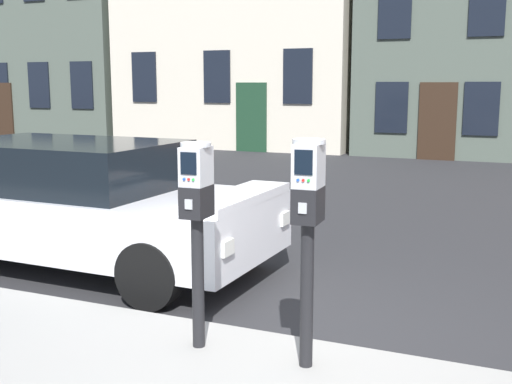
% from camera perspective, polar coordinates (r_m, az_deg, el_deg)
% --- Properties ---
extents(ground_plane, '(160.00, 160.00, 0.00)m').
position_cam_1_polar(ground_plane, '(4.90, 1.31, -14.98)').
color(ground_plane, '#28282B').
extents(parking_meter_near_kerb, '(0.23, 0.26, 1.51)m').
position_cam_1_polar(parking_meter_near_kerb, '(4.51, -5.37, -1.45)').
color(parking_meter_near_kerb, black).
rests_on(parking_meter_near_kerb, sidewalk_slab).
extents(parking_meter_twin_adjacent, '(0.23, 0.26, 1.56)m').
position_cam_1_polar(parking_meter_twin_adjacent, '(4.17, 4.70, -1.85)').
color(parking_meter_twin_adjacent, black).
rests_on(parking_meter_twin_adjacent, sidewalk_slab).
extents(parked_car_dark_hatchback, '(4.46, 1.93, 1.42)m').
position_cam_1_polar(parked_car_dark_hatchback, '(7.36, -15.96, -0.86)').
color(parked_car_dark_hatchback, silver).
rests_on(parked_car_dark_hatchback, ground_plane).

